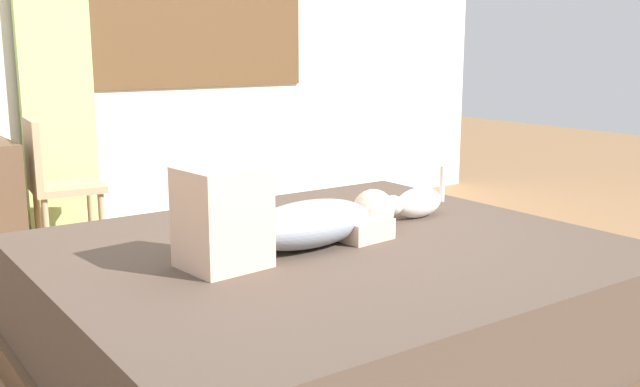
% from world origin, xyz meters
% --- Properties ---
extents(ground_plane, '(16.00, 16.00, 0.00)m').
position_xyz_m(ground_plane, '(0.00, 0.00, 0.00)').
color(ground_plane, olive).
extents(back_wall_with_window, '(6.40, 0.14, 2.90)m').
position_xyz_m(back_wall_with_window, '(0.02, 2.51, 1.46)').
color(back_wall_with_window, silver).
rests_on(back_wall_with_window, ground).
extents(bed, '(2.10, 1.83, 0.53)m').
position_xyz_m(bed, '(-0.14, -0.09, 0.26)').
color(bed, brown).
rests_on(bed, ground).
extents(person_lying, '(0.94, 0.35, 0.34)m').
position_xyz_m(person_lying, '(-0.31, -0.07, 0.64)').
color(person_lying, '#8C939E').
rests_on(person_lying, bed).
extents(cat, '(0.36, 0.13, 0.21)m').
position_xyz_m(cat, '(0.42, 0.04, 0.60)').
color(cat, silver).
rests_on(cat, bed).
extents(chair_by_desk, '(0.42, 0.42, 0.86)m').
position_xyz_m(chair_by_desk, '(-0.58, 1.98, 0.51)').
color(chair_by_desk, tan).
rests_on(chair_by_desk, ground).
extents(curtain_left, '(0.44, 0.06, 2.53)m').
position_xyz_m(curtain_left, '(-0.41, 2.39, 1.27)').
color(curtain_left, '#ADCC75').
rests_on(curtain_left, ground).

